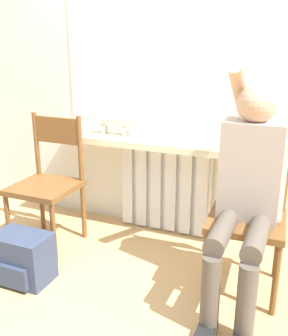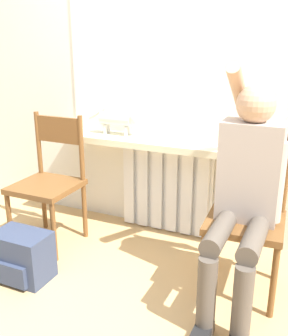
{
  "view_description": "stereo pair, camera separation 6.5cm",
  "coord_description": "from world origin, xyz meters",
  "px_view_note": "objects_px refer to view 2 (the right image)",
  "views": [
    {
      "loc": [
        0.98,
        -1.58,
        1.46
      ],
      "look_at": [
        0.0,
        0.73,
        0.65
      ],
      "focal_mm": 42.0,
      "sensor_mm": 36.0,
      "label": 1
    },
    {
      "loc": [
        1.04,
        -1.55,
        1.46
      ],
      "look_at": [
        0.0,
        0.73,
        0.65
      ],
      "focal_mm": 42.0,
      "sensor_mm": 36.0,
      "label": 2
    }
  ],
  "objects_px": {
    "chair_right": "(247,213)",
    "backpack": "(22,256)",
    "person": "(246,187)",
    "cat": "(121,119)",
    "chair_left": "(49,180)"
  },
  "relations": [
    {
      "from": "chair_left",
      "to": "backpack",
      "type": "height_order",
      "value": "chair_left"
    },
    {
      "from": "chair_left",
      "to": "person",
      "type": "height_order",
      "value": "person"
    },
    {
      "from": "chair_left",
      "to": "cat",
      "type": "xyz_separation_m",
      "value": [
        0.36,
        0.47,
        0.4
      ]
    },
    {
      "from": "person",
      "to": "backpack",
      "type": "distance_m",
      "value": 1.46
    },
    {
      "from": "person",
      "to": "backpack",
      "type": "height_order",
      "value": "person"
    },
    {
      "from": "person",
      "to": "cat",
      "type": "height_order",
      "value": "person"
    },
    {
      "from": "chair_right",
      "to": "backpack",
      "type": "distance_m",
      "value": 1.43
    },
    {
      "from": "chair_right",
      "to": "cat",
      "type": "bearing_deg",
      "value": 152.77
    },
    {
      "from": "chair_left",
      "to": "cat",
      "type": "bearing_deg",
      "value": 52.71
    },
    {
      "from": "backpack",
      "to": "chair_right",
      "type": "bearing_deg",
      "value": 21.02
    },
    {
      "from": "person",
      "to": "cat",
      "type": "xyz_separation_m",
      "value": [
        -1.07,
        0.6,
        0.19
      ]
    },
    {
      "from": "cat",
      "to": "chair_left",
      "type": "bearing_deg",
      "value": -127.17
    },
    {
      "from": "person",
      "to": "backpack",
      "type": "xyz_separation_m",
      "value": [
        -1.3,
        -0.37,
        -0.55
      ]
    },
    {
      "from": "cat",
      "to": "backpack",
      "type": "distance_m",
      "value": 1.24
    },
    {
      "from": "chair_right",
      "to": "backpack",
      "type": "height_order",
      "value": "chair_right"
    }
  ]
}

